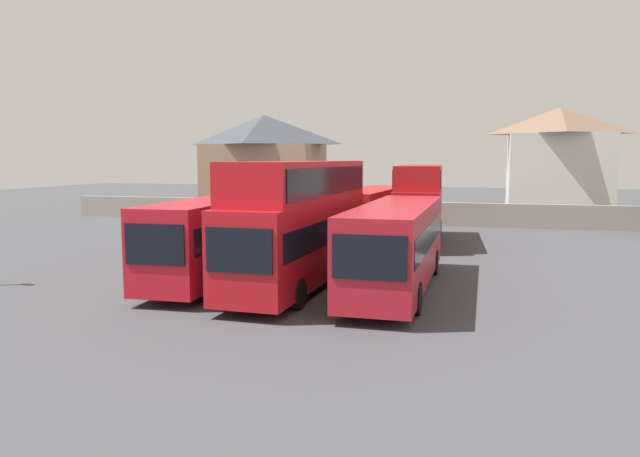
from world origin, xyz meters
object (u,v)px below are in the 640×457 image
(bus_3, at_px, (397,241))
(bus_1, at_px, (215,235))
(bus_2, at_px, (300,216))
(house_terrace_left, at_px, (264,163))
(bus_6, at_px, (420,199))
(house_terrace_centre, at_px, (558,163))
(bus_4, at_px, (312,209))
(bus_5, at_px, (370,211))

(bus_3, bearing_deg, bus_1, -87.98)
(bus_2, height_order, house_terrace_left, house_terrace_left)
(bus_1, distance_m, bus_6, 15.93)
(bus_3, distance_m, house_terrace_centre, 33.11)
(bus_1, relative_size, bus_6, 0.99)
(bus_3, distance_m, bus_4, 15.33)
(bus_1, distance_m, bus_2, 3.85)
(bus_1, height_order, house_terrace_centre, house_terrace_centre)
(bus_2, relative_size, house_terrace_centre, 1.23)
(bus_2, relative_size, house_terrace_left, 1.05)
(bus_4, bearing_deg, house_terrace_left, -155.94)
(bus_2, xyz_separation_m, bus_6, (3.34, 14.24, -0.16))
(bus_6, distance_m, house_terrace_centre, 20.31)
(bus_1, relative_size, bus_5, 0.93)
(bus_5, bearing_deg, bus_3, 17.87)
(house_terrace_left, xyz_separation_m, house_terrace_centre, (26.59, -0.27, 0.05))
(bus_2, bearing_deg, bus_4, -164.05)
(bus_2, xyz_separation_m, bus_4, (-3.38, 13.73, -0.89))
(bus_3, relative_size, house_terrace_left, 1.06)
(bus_5, height_order, house_terrace_centre, house_terrace_centre)
(bus_5, bearing_deg, bus_1, -12.36)
(bus_6, bearing_deg, bus_4, -88.98)
(bus_5, bearing_deg, house_terrace_left, -139.23)
(bus_1, xyz_separation_m, house_terrace_left, (-9.66, 32.15, 2.77))
(bus_1, relative_size, bus_2, 0.90)
(bus_4, bearing_deg, bus_2, 9.29)
(bus_2, distance_m, bus_4, 14.17)
(bus_1, height_order, bus_6, bus_6)
(bus_3, xyz_separation_m, bus_6, (-0.54, 14.01, 0.75))
(bus_2, distance_m, bus_3, 3.99)
(bus_1, distance_m, house_terrace_centre, 36.21)
(bus_1, height_order, bus_2, bus_2)
(bus_3, height_order, house_terrace_left, house_terrace_left)
(bus_4, bearing_deg, house_terrace_centre, 133.08)
(bus_4, bearing_deg, bus_6, 89.79)
(bus_4, relative_size, bus_6, 1.11)
(bus_1, bearing_deg, bus_3, 89.53)
(bus_4, relative_size, house_terrace_centre, 1.24)
(bus_6, distance_m, house_terrace_left, 24.60)
(bus_3, xyz_separation_m, bus_4, (-7.25, 13.50, 0.01))
(bus_3, xyz_separation_m, house_terrace_centre, (9.32, 31.64, 2.87))
(bus_2, height_order, bus_6, bus_2)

